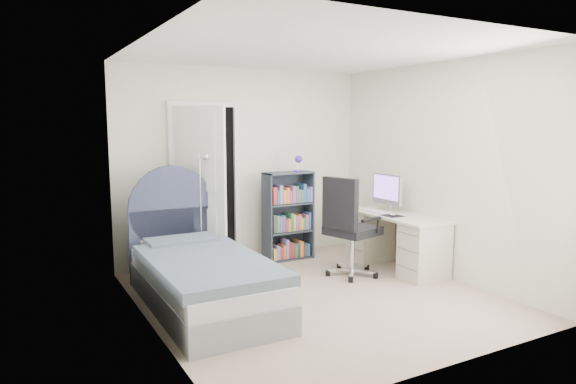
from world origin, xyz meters
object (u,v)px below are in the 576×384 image
bookcase (289,218)px  desk (395,239)px  office_chair (348,222)px  floor_lamp (203,227)px  nightstand (155,246)px  bed (201,275)px

bookcase → desk: (0.94, -1.04, -0.17)m
bookcase → office_chair: size_ratio=1.17×
floor_lamp → desk: 2.36m
floor_lamp → nightstand: bearing=165.9°
bed → desk: (2.55, 0.07, 0.08)m
floor_lamp → office_chair: bearing=-30.4°
office_chair → nightstand: bearing=153.6°
bed → floor_lamp: (0.36, 0.93, 0.29)m
floor_lamp → office_chair: size_ratio=1.23×
nightstand → desk: size_ratio=0.42×
nightstand → floor_lamp: bearing=-14.1°
floor_lamp → office_chair: 1.69m
bed → office_chair: size_ratio=1.82×
bookcase → nightstand: bearing=-178.5°
bookcase → desk: bookcase is taller
floor_lamp → bookcase: (1.25, 0.18, -0.04)m
desk → office_chair: office_chair is taller
desk → office_chair: size_ratio=1.19×
office_chair → desk: bearing=-0.1°
bed → floor_lamp: floor_lamp is taller
floor_lamp → bookcase: 1.26m
bed → office_chair: (1.82, 0.07, 0.35)m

